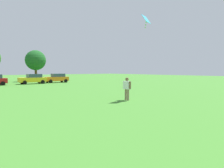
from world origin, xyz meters
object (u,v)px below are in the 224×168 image
parked_car_orange_3 (57,78)px  kite (146,20)px  adult_bystander (127,87)px  tree_far_right (36,60)px  parked_car_yellow_2 (33,79)px

parked_car_orange_3 → kite: bearing=83.8°
adult_bystander → tree_far_right: (2.79, 31.08, 3.32)m
adult_bystander → parked_car_orange_3: (4.57, 24.46, -0.19)m
adult_bystander → parked_car_yellow_2: bearing=0.3°
adult_bystander → kite: bearing=-94.4°
kite → tree_far_right: 31.31m
adult_bystander → tree_far_right: bearing=-5.0°
adult_bystander → tree_far_right: size_ratio=0.27×
kite → parked_car_orange_3: bearing=83.8°
kite → parked_car_yellow_2: 24.47m
kite → parked_car_orange_3: size_ratio=0.26×
adult_bystander → parked_car_orange_3: 24.89m
adult_bystander → parked_car_yellow_2: 23.61m
kite → parked_car_yellow_2: size_ratio=0.26×
parked_car_yellow_2 → tree_far_right: tree_far_right is taller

